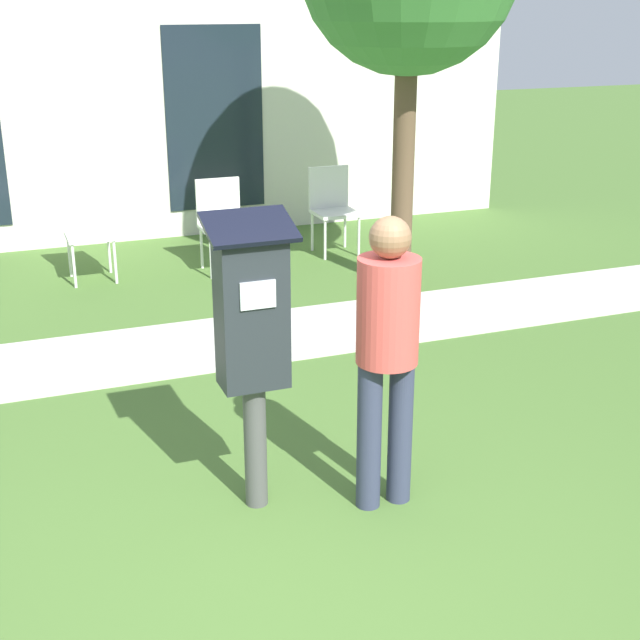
{
  "coord_description": "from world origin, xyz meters",
  "views": [
    {
      "loc": [
        -1.1,
        -3.27,
        2.57
      ],
      "look_at": [
        0.4,
        0.65,
        1.05
      ],
      "focal_mm": 50.0,
      "sensor_mm": 36.0,
      "label": 1
    }
  ],
  "objects_px": {
    "outdoor_chair_left": "(88,224)",
    "outdoor_chair_middle": "(221,217)",
    "parking_meter": "(252,327)",
    "person_standing": "(387,342)",
    "outdoor_chair_right": "(332,203)"
  },
  "relations": [
    {
      "from": "outdoor_chair_left",
      "to": "outdoor_chair_middle",
      "type": "bearing_deg",
      "value": -29.68
    },
    {
      "from": "parking_meter",
      "to": "person_standing",
      "type": "distance_m",
      "value": 0.69
    },
    {
      "from": "person_standing",
      "to": "outdoor_chair_left",
      "type": "relative_size",
      "value": 1.76
    },
    {
      "from": "outdoor_chair_middle",
      "to": "outdoor_chair_right",
      "type": "relative_size",
      "value": 1.0
    },
    {
      "from": "parking_meter",
      "to": "outdoor_chair_middle",
      "type": "xyz_separation_m",
      "value": [
        0.98,
        4.35,
        -0.49
      ]
    },
    {
      "from": "parking_meter",
      "to": "outdoor_chair_middle",
      "type": "height_order",
      "value": "parking_meter"
    },
    {
      "from": "outdoor_chair_left",
      "to": "outdoor_chair_right",
      "type": "relative_size",
      "value": 1.0
    },
    {
      "from": "parking_meter",
      "to": "outdoor_chair_left",
      "type": "height_order",
      "value": "parking_meter"
    },
    {
      "from": "parking_meter",
      "to": "outdoor_chair_left",
      "type": "bearing_deg",
      "value": 93.59
    },
    {
      "from": "parking_meter",
      "to": "person_standing",
      "type": "bearing_deg",
      "value": -19.8
    },
    {
      "from": "person_standing",
      "to": "outdoor_chair_left",
      "type": "bearing_deg",
      "value": 64.32
    },
    {
      "from": "person_standing",
      "to": "outdoor_chair_left",
      "type": "height_order",
      "value": "person_standing"
    },
    {
      "from": "parking_meter",
      "to": "person_standing",
      "type": "relative_size",
      "value": 1.01
    },
    {
      "from": "outdoor_chair_left",
      "to": "outdoor_chair_middle",
      "type": "distance_m",
      "value": 1.28
    },
    {
      "from": "outdoor_chair_left",
      "to": "outdoor_chair_right",
      "type": "xyz_separation_m",
      "value": [
        2.54,
        0.05,
        0.0
      ]
    }
  ]
}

